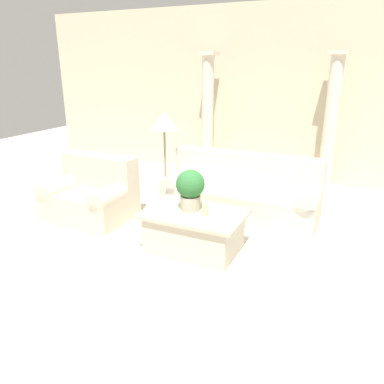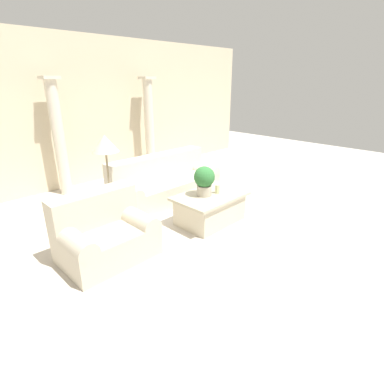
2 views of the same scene
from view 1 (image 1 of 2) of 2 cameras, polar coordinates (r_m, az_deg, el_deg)
ground_plane at (r=4.98m, az=0.85°, el=-6.62°), size 16.00×16.00×0.00m
wall_back at (r=7.45m, az=11.14°, el=14.46°), size 10.00×0.06×3.20m
sofa_long at (r=5.62m, az=7.55°, el=0.04°), size 2.26×0.88×0.88m
loveseat at (r=5.66m, az=-15.03°, el=-0.26°), size 1.19×0.88×0.88m
coffee_table at (r=4.53m, az=0.37°, el=-5.87°), size 1.19×0.81×0.49m
potted_plant at (r=4.43m, az=-0.25°, el=0.66°), size 0.34×0.34×0.49m
pillar_candle at (r=4.33m, az=2.03°, el=-2.61°), size 0.08×0.08×0.15m
floor_lamp at (r=5.83m, az=-4.26°, el=10.25°), size 0.43×0.43×1.46m
column_left at (r=7.44m, az=2.39°, el=11.71°), size 0.32×0.32×2.35m
column_right at (r=6.89m, az=20.36°, el=9.96°), size 0.32×0.32×2.35m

